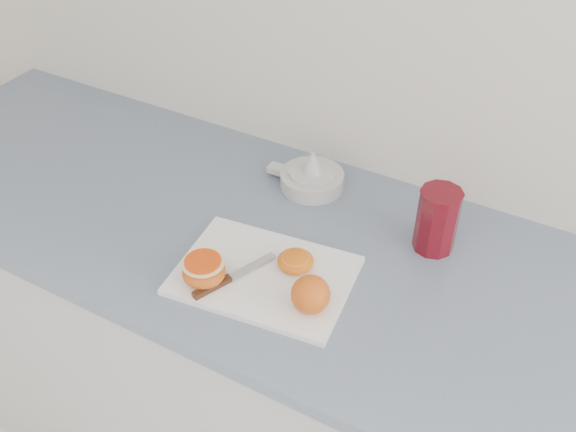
{
  "coord_description": "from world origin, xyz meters",
  "views": [
    {
      "loc": [
        0.22,
        0.86,
        1.74
      ],
      "look_at": [
        -0.25,
        1.69,
        0.96
      ],
      "focal_mm": 40.0,
      "sensor_mm": 36.0,
      "label": 1
    }
  ],
  "objects": [
    {
      "name": "counter",
      "position": [
        -0.11,
        1.7,
        0.45
      ],
      "size": [
        2.33,
        0.64,
        0.89
      ],
      "color": "silver",
      "rests_on": "ground"
    },
    {
      "name": "cutting_board",
      "position": [
        -0.24,
        1.59,
        0.9
      ],
      "size": [
        0.35,
        0.27,
        0.01
      ],
      "primitive_type": "cube",
      "rotation": [
        0.0,
        0.0,
        0.12
      ],
      "color": "white",
      "rests_on": "counter"
    },
    {
      "name": "whole_orange",
      "position": [
        -0.12,
        1.55,
        0.94
      ],
      "size": [
        0.07,
        0.07,
        0.07
      ],
      "color": "red",
      "rests_on": "cutting_board"
    },
    {
      "name": "half_orange",
      "position": [
        -0.33,
        1.52,
        0.93
      ],
      "size": [
        0.08,
        0.08,
        0.05
      ],
      "color": "red",
      "rests_on": "cutting_board"
    },
    {
      "name": "squeezed_shell",
      "position": [
        -0.2,
        1.63,
        0.92
      ],
      "size": [
        0.07,
        0.07,
        0.03
      ],
      "color": "orange",
      "rests_on": "cutting_board"
    },
    {
      "name": "paring_knife",
      "position": [
        -0.29,
        1.52,
        0.91
      ],
      "size": [
        0.08,
        0.17,
        0.01
      ],
      "color": "#462210",
      "rests_on": "cutting_board"
    },
    {
      "name": "citrus_juicer",
      "position": [
        -0.3,
        1.88,
        0.92
      ],
      "size": [
        0.18,
        0.14,
        0.09
      ],
      "color": "silver",
      "rests_on": "counter"
    },
    {
      "name": "red_tumbler",
      "position": [
        0.01,
        1.82,
        0.95
      ],
      "size": [
        0.08,
        0.08,
        0.13
      ],
      "color": "maroon",
      "rests_on": "counter"
    }
  ]
}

